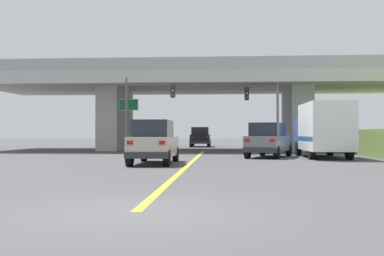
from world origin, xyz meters
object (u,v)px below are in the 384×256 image
object	(u,v)px
suv_crossing	(269,140)
highway_sign	(129,112)
box_truck	(323,130)
suv_lead	(154,142)
traffic_signal_nearside	(267,105)
traffic_signal_farside	(143,103)
sedan_oncoming	(200,137)

from	to	relation	value
suv_crossing	highway_sign	world-z (taller)	highway_sign
box_truck	highway_sign	bearing A→B (deg)	147.92
suv_lead	suv_crossing	world-z (taller)	same
highway_sign	suv_lead	bearing A→B (deg)	-73.59
suv_lead	traffic_signal_nearside	world-z (taller)	traffic_signal_nearside
traffic_signal_farside	sedan_oncoming	bearing A→B (deg)	76.65
traffic_signal_nearside	traffic_signal_farside	size ratio (longest dim) A/B	1.02
suv_crossing	box_truck	size ratio (longest dim) A/B	0.75
traffic_signal_nearside	highway_sign	xyz separation A→B (m)	(-10.54, 1.24, -0.39)
box_truck	traffic_signal_farside	world-z (taller)	traffic_signal_farside
traffic_signal_farside	highway_sign	size ratio (longest dim) A/B	1.30
suv_lead	traffic_signal_farside	distance (m)	12.56
suv_lead	highway_sign	bearing A→B (deg)	106.41
suv_crossing	traffic_signal_nearside	xyz separation A→B (m)	(0.51, 6.76, 2.46)
suv_crossing	traffic_signal_farside	world-z (taller)	traffic_signal_farside
sedan_oncoming	traffic_signal_farside	size ratio (longest dim) A/B	0.81
suv_crossing	sedan_oncoming	world-z (taller)	same
suv_lead	highway_sign	distance (m)	14.90
suv_crossing	traffic_signal_nearside	world-z (taller)	traffic_signal_nearside
suv_crossing	traffic_signal_nearside	size ratio (longest dim) A/B	0.90
box_truck	traffic_signal_nearside	size ratio (longest dim) A/B	1.20
sedan_oncoming	traffic_signal_nearside	world-z (taller)	traffic_signal_nearside
traffic_signal_nearside	traffic_signal_farside	xyz separation A→B (m)	(-9.00, -0.90, 0.11)
suv_lead	highway_sign	xyz separation A→B (m)	(-4.17, 14.15, 2.07)
box_truck	suv_crossing	bearing A→B (deg)	175.73
sedan_oncoming	box_truck	bearing A→B (deg)	-68.34
sedan_oncoming	highway_sign	xyz separation A→B (m)	(-4.97, -12.30, 2.07)
box_truck	sedan_oncoming	xyz separation A→B (m)	(-8.16, 20.53, -0.62)
suv_lead	suv_crossing	distance (m)	8.50
box_truck	traffic_signal_farside	size ratio (longest dim) A/B	1.23
box_truck	highway_sign	distance (m)	15.56
suv_lead	traffic_signal_farside	size ratio (longest dim) A/B	0.86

